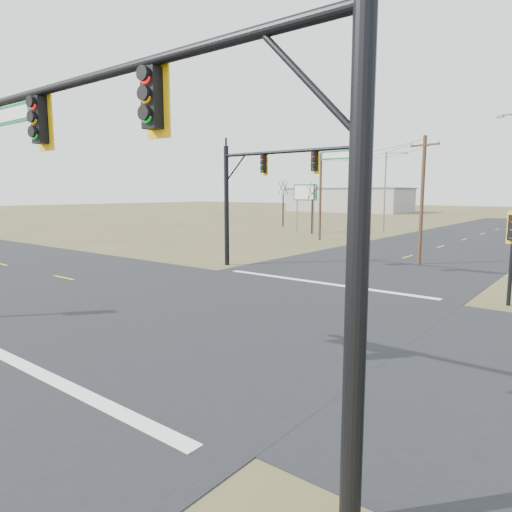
{
  "coord_description": "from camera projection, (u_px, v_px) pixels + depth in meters",
  "views": [
    {
      "loc": [
        11.67,
        -12.93,
        4.7
      ],
      "look_at": [
        0.73,
        1.0,
        2.22
      ],
      "focal_mm": 32.0,
      "sensor_mm": 36.0,
      "label": 1
    }
  ],
  "objects": [
    {
      "name": "ground",
      "position": [
        226.0,
        313.0,
        17.86
      ],
      "size": [
        320.0,
        320.0,
        0.0
      ],
      "primitive_type": "plane",
      "color": "brown",
      "rests_on": "ground"
    },
    {
      "name": "road_ew",
      "position": [
        226.0,
        313.0,
        17.86
      ],
      "size": [
        160.0,
        14.0,
        0.02
      ],
      "primitive_type": "cube",
      "color": "black",
      "rests_on": "ground"
    },
    {
      "name": "road_ns",
      "position": [
        226.0,
        313.0,
        17.86
      ],
      "size": [
        14.0,
        160.0,
        0.02
      ],
      "primitive_type": "cube",
      "color": "black",
      "rests_on": "ground"
    },
    {
      "name": "stop_bar_near",
      "position": [
        35.0,
        371.0,
        12.02
      ],
      "size": [
        12.0,
        0.4,
        0.01
      ],
      "primitive_type": "cube",
      "color": "silver",
      "rests_on": "road_ns"
    },
    {
      "name": "stop_bar_far",
      "position": [
        322.0,
        283.0,
        23.7
      ],
      "size": [
        12.0,
        0.4,
        0.01
      ],
      "primitive_type": "cube",
      "color": "silver",
      "rests_on": "road_ns"
    },
    {
      "name": "mast_arm_near",
      "position": [
        170.0,
        146.0,
        7.9
      ],
      "size": [
        10.96,
        0.45,
        7.56
      ],
      "rotation": [
        0.0,
        0.0,
        0.09
      ],
      "color": "black",
      "rests_on": "ground"
    },
    {
      "name": "mast_arm_far",
      "position": [
        262.0,
        180.0,
        27.3
      ],
      "size": [
        9.39,
        0.55,
        7.61
      ],
      "rotation": [
        0.0,
        0.0,
        -0.31
      ],
      "color": "black",
      "rests_on": "ground"
    },
    {
      "name": "utility_pole_near",
      "position": [
        422.0,
        198.0,
        29.41
      ],
      "size": [
        1.99,
        0.61,
        8.29
      ],
      "rotation": [
        0.0,
        0.0,
        -0.25
      ],
      "color": "#4E3021",
      "rests_on": "ground"
    },
    {
      "name": "utility_pole_far",
      "position": [
        320.0,
        195.0,
        44.74
      ],
      "size": [
        2.02,
        0.74,
        8.53
      ],
      "rotation": [
        0.0,
        0.0,
        -0.31
      ],
      "color": "#4E3021",
      "rests_on": "ground"
    },
    {
      "name": "highway_sign",
      "position": [
        305.0,
        198.0,
        53.2
      ],
      "size": [
        3.0,
        0.38,
        5.65
      ],
      "rotation": [
        0.0,
        0.0,
        0.1
      ],
      "color": "slate",
      "rests_on": "ground"
    },
    {
      "name": "streetlight_c",
      "position": [
        387.0,
        188.0,
        52.6
      ],
      "size": [
        2.61,
        0.32,
        9.34
      ],
      "rotation": [
        0.0,
        0.0,
        -0.18
      ],
      "color": "slate",
      "rests_on": "ground"
    },
    {
      "name": "bare_tree_a",
      "position": [
        312.0,
        191.0,
        51.57
      ],
      "size": [
        3.12,
        3.12,
        6.14
      ],
      "rotation": [
        0.0,
        0.0,
        0.29
      ],
      "color": "black",
      "rests_on": "ground"
    },
    {
      "name": "bare_tree_b",
      "position": [
        283.0,
        187.0,
        62.26
      ],
      "size": [
        3.24,
        3.24,
        6.85
      ],
      "rotation": [
        0.0,
        0.0,
        -0.24
      ],
      "color": "black",
      "rests_on": "ground"
    },
    {
      "name": "warehouse_left",
      "position": [
        349.0,
        200.0,
        112.06
      ],
      "size": [
        28.0,
        14.0,
        5.5
      ],
      "primitive_type": "cube",
      "color": "#A0998E",
      "rests_on": "ground"
    }
  ]
}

